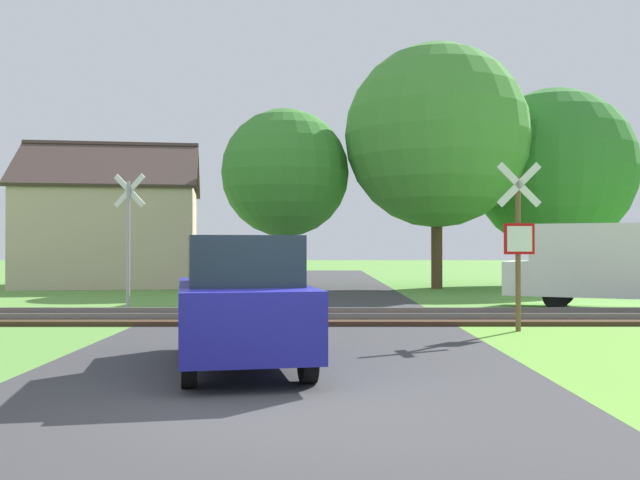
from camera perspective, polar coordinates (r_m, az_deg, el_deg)
name	(u,v)px	position (r m, az deg, el deg)	size (l,w,h in m)	color
ground_plane	(270,410)	(7.37, -4.03, -13.39)	(160.00, 160.00, 0.00)	#5B933D
road_asphalt	(281,374)	(9.33, -3.14, -10.65)	(6.67, 80.00, 0.01)	#38383A
rail_track	(298,317)	(16.01, -1.80, -6.22)	(60.00, 2.60, 0.22)	#422D1E
stop_sign_near	(519,238)	(14.31, 15.62, 0.15)	(0.88, 0.16, 3.28)	brown
crossing_sign_far	(129,232)	(18.91, -15.05, 0.65)	(0.86, 0.22, 3.52)	#9E9EA5
house	(112,234)	(31.16, -16.30, 0.47)	(8.01, 7.24, 6.06)	#C6B293
tree_center	(285,173)	(28.67, -2.79, 5.37)	(5.11, 5.11, 7.16)	#513823
tree_far	(554,170)	(31.60, 18.24, 5.36)	(6.78, 6.78, 8.27)	#513823
tree_right	(437,136)	(28.57, 9.33, 8.21)	(7.20, 7.20, 9.59)	#513823
mail_truck	(609,262)	(20.22, 22.13, -1.64)	(5.23, 3.66, 2.24)	white
parked_car	(241,301)	(9.79, -6.35, -4.91)	(2.37, 4.24, 1.78)	navy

